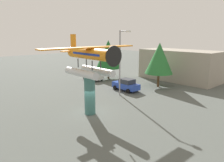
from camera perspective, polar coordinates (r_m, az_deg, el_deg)
name	(u,v)px	position (r m, az deg, el deg)	size (l,w,h in m)	color
ground_plane	(90,114)	(22.38, -5.83, -8.65)	(140.00, 140.00, 0.00)	#515651
display_pedestal	(90,95)	(21.75, -5.94, -3.70)	(1.10, 1.10, 4.02)	#386B66
floatplane_monument	(90,59)	(20.94, -5.96, 5.96)	(6.92, 10.40, 4.00)	silver
car_near_white	(93,75)	(38.31, -5.03, 1.53)	(4.20, 2.02, 1.76)	white
car_mid_blue	(126,85)	(31.03, 3.78, -0.98)	(4.20, 2.02, 1.76)	#2847B7
streetlight_primary	(121,59)	(27.91, 2.37, 5.93)	(1.84, 0.28, 8.51)	gray
storefront_building	(179,65)	(40.08, 17.52, 4.07)	(13.65, 6.26, 5.33)	#9E9384
tree_west	(108,54)	(39.10, -0.98, 7.13)	(4.55, 4.55, 7.02)	brown
tree_east	(159,58)	(33.60, 12.47, 5.93)	(4.27, 4.27, 6.82)	brown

